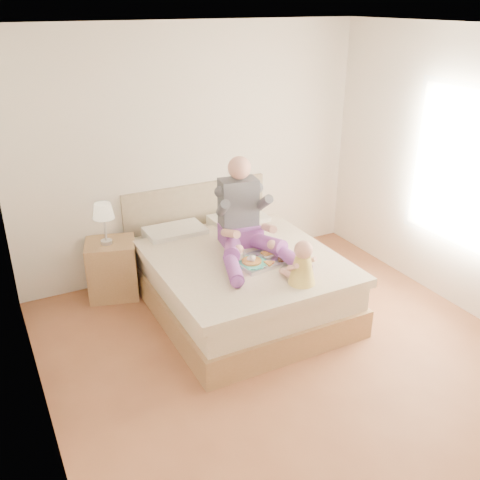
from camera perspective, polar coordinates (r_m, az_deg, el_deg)
name	(u,v)px	position (r m, az deg, el deg)	size (l,w,h in m)	color
room	(308,195)	(4.14, 7.27, 4.74)	(4.02, 4.22, 2.71)	brown
bed	(236,276)	(5.44, -0.46, -3.83)	(1.70, 2.18, 1.00)	olive
nightstand	(112,269)	(5.76, -13.46, -3.00)	(0.60, 0.56, 0.61)	olive
lamp	(103,213)	(5.48, -14.38, 2.78)	(0.21, 0.21, 0.44)	silver
adult	(245,223)	(5.23, 0.53, 1.81)	(0.78, 1.16, 0.93)	#7B3A93
tray	(260,259)	(5.05, 2.15, -2.06)	(0.51, 0.42, 0.14)	silver
baby	(302,266)	(4.67, 6.60, -2.75)	(0.26, 0.36, 0.40)	gold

